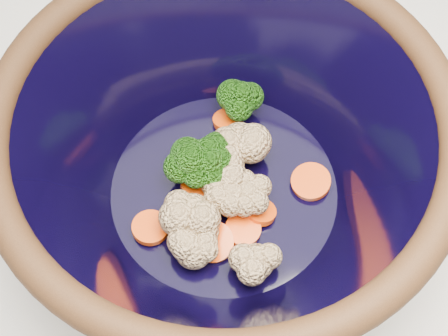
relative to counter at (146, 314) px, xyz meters
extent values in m
cube|color=white|center=(0.00, 0.00, 0.00)|extent=(1.20, 1.20, 0.90)
cylinder|color=black|center=(0.08, -0.10, 0.46)|extent=(0.20, 0.20, 0.01)
torus|color=black|center=(0.08, -0.10, 0.59)|extent=(0.34, 0.34, 0.02)
cylinder|color=black|center=(0.08, -0.10, 0.48)|extent=(0.19, 0.19, 0.00)
cylinder|color=#608442|center=(0.08, -0.08, 0.49)|extent=(0.01, 0.01, 0.02)
ellipsoid|color=#2D6813|center=(0.08, -0.08, 0.51)|extent=(0.04, 0.04, 0.03)
cylinder|color=#608442|center=(0.06, -0.07, 0.49)|extent=(0.01, 0.01, 0.02)
ellipsoid|color=#2D6813|center=(0.06, -0.07, 0.52)|extent=(0.04, 0.04, 0.04)
cylinder|color=#608442|center=(0.08, -0.07, 0.49)|extent=(0.01, 0.01, 0.02)
ellipsoid|color=#2D6813|center=(0.08, -0.07, 0.51)|extent=(0.04, 0.04, 0.03)
cylinder|color=#608442|center=(0.13, -0.04, 0.49)|extent=(0.01, 0.01, 0.02)
ellipsoid|color=#2D6813|center=(0.13, -0.04, 0.51)|extent=(0.04, 0.04, 0.03)
sphere|color=beige|center=(0.08, -0.11, 0.50)|extent=(0.03, 0.03, 0.03)
sphere|color=beige|center=(0.08, -0.08, 0.50)|extent=(0.03, 0.03, 0.03)
sphere|color=beige|center=(0.07, -0.17, 0.50)|extent=(0.03, 0.03, 0.03)
sphere|color=beige|center=(0.04, -0.11, 0.50)|extent=(0.03, 0.03, 0.03)
sphere|color=beige|center=(0.11, -0.07, 0.50)|extent=(0.03, 0.03, 0.03)
sphere|color=beige|center=(0.03, -0.14, 0.50)|extent=(0.03, 0.03, 0.03)
sphere|color=beige|center=(0.03, -0.13, 0.50)|extent=(0.03, 0.03, 0.03)
sphere|color=beige|center=(0.08, -0.10, 0.50)|extent=(0.03, 0.03, 0.03)
sphere|color=beige|center=(0.09, -0.07, 0.50)|extent=(0.03, 0.03, 0.03)
sphere|color=beige|center=(0.09, -0.12, 0.50)|extent=(0.03, 0.03, 0.03)
sphere|color=beige|center=(0.08, -0.09, 0.50)|extent=(0.03, 0.03, 0.03)
cylinder|color=#FF450B|center=(0.05, -0.13, 0.49)|extent=(0.03, 0.03, 0.01)
cylinder|color=#FF450B|center=(0.07, -0.14, 0.49)|extent=(0.03, 0.03, 0.01)
cylinder|color=#FF450B|center=(0.07, -0.08, 0.49)|extent=(0.03, 0.03, 0.01)
cylinder|color=#FF450B|center=(0.15, -0.13, 0.49)|extent=(0.03, 0.03, 0.01)
cylinder|color=#FF450B|center=(0.01, -0.10, 0.49)|extent=(0.03, 0.03, 0.01)
cylinder|color=#FF450B|center=(0.09, -0.13, 0.49)|extent=(0.03, 0.03, 0.01)
cylinder|color=#FF450B|center=(0.12, -0.04, 0.49)|extent=(0.03, 0.03, 0.01)
camera|label=1|loc=(-0.05, -0.30, 0.94)|focal=50.00mm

